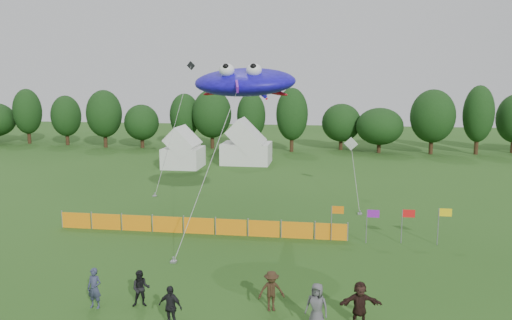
# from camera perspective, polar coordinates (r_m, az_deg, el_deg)

# --- Properties ---
(ground) EXTENTS (160.00, 160.00, 0.00)m
(ground) POSITION_cam_1_polar(r_m,az_deg,el_deg) (21.90, -2.39, -16.20)
(ground) COLOR #234C16
(ground) RESTS_ON ground
(treeline) EXTENTS (104.57, 8.78, 8.36)m
(treeline) POSITION_cam_1_polar(r_m,az_deg,el_deg) (64.56, 6.50, 4.71)
(treeline) COLOR #382314
(treeline) RESTS_ON ground
(tent_left) EXTENTS (3.96, 3.96, 3.49)m
(tent_left) POSITION_cam_1_polar(r_m,az_deg,el_deg) (53.15, -8.33, 1.03)
(tent_left) COLOR white
(tent_left) RESTS_ON ground
(tent_right) EXTENTS (5.34, 4.27, 3.77)m
(tent_right) POSITION_cam_1_polar(r_m,az_deg,el_deg) (55.02, -1.09, 1.56)
(tent_right) COLOR silver
(tent_right) RESTS_ON ground
(barrier_fence) EXTENTS (17.90, 0.06, 1.00)m
(barrier_fence) POSITION_cam_1_polar(r_m,az_deg,el_deg) (30.90, -6.55, -7.49)
(barrier_fence) COLOR orange
(barrier_fence) RESTS_ON ground
(flag_row) EXTENTS (6.73, 0.31, 2.16)m
(flag_row) POSITION_cam_1_polar(r_m,az_deg,el_deg) (29.75, 14.79, -6.60)
(flag_row) COLOR gray
(flag_row) RESTS_ON ground
(spectator_a) EXTENTS (0.67, 0.49, 1.71)m
(spectator_a) POSITION_cam_1_polar(r_m,az_deg,el_deg) (22.31, -17.98, -13.76)
(spectator_a) COLOR #303450
(spectator_a) RESTS_ON ground
(spectator_b) EXTENTS (0.88, 0.76, 1.56)m
(spectator_b) POSITION_cam_1_polar(r_m,az_deg,el_deg) (21.97, -13.02, -14.12)
(spectator_b) COLOR black
(spectator_b) RESTS_ON ground
(spectator_c) EXTENTS (1.23, 0.91, 1.69)m
(spectator_c) POSITION_cam_1_polar(r_m,az_deg,el_deg) (21.07, 1.77, -14.73)
(spectator_c) COLOR #312113
(spectator_c) RESTS_ON ground
(spectator_d) EXTENTS (1.06, 0.63, 1.69)m
(spectator_d) POSITION_cam_1_polar(r_m,az_deg,el_deg) (20.03, -9.78, -16.21)
(spectator_d) COLOR black
(spectator_d) RESTS_ON ground
(spectator_e) EXTENTS (1.01, 0.81, 1.81)m
(spectator_e) POSITION_cam_1_polar(r_m,az_deg,el_deg) (19.80, 6.96, -16.27)
(spectator_e) COLOR #4E4D52
(spectator_e) RESTS_ON ground
(spectator_f) EXTENTS (1.70, 0.80, 1.76)m
(spectator_f) POSITION_cam_1_polar(r_m,az_deg,el_deg) (20.32, 11.78, -15.78)
(spectator_f) COLOR black
(spectator_f) RESTS_ON ground
(stingray_kite) EXTENTS (7.24, 14.25, 10.31)m
(stingray_kite) POSITION_cam_1_polar(r_m,az_deg,el_deg) (30.32, -1.12, 8.87)
(stingray_kite) COLOR #1C0FD9
(stingray_kite) RESTS_ON ground
(small_kite_white) EXTENTS (1.17, 7.48, 4.60)m
(small_kite_white) POSITION_cam_1_polar(r_m,az_deg,el_deg) (40.05, 11.05, -0.22)
(small_kite_white) COLOR silver
(small_kite_white) RESTS_ON ground
(small_kite_dark) EXTENTS (1.23, 9.48, 10.98)m
(small_kite_dark) POSITION_cam_1_polar(r_m,az_deg,el_deg) (44.98, -8.95, 5.25)
(small_kite_dark) COLOR black
(small_kite_dark) RESTS_ON ground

